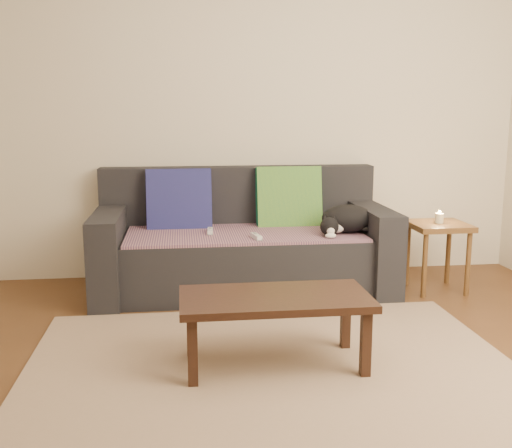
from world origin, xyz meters
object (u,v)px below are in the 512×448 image
Objects in this scene: sofa at (243,247)px; side_table at (438,235)px; wii_remote_b at (256,236)px; coffee_table at (275,304)px; cat at (346,219)px; wii_remote_a at (210,231)px.

side_table is (1.39, -0.23, 0.10)m from sofa.
wii_remote_b is 0.16× the size of coffee_table.
sofa reaches higher than side_table.
side_table is at bearing -9.42° from sofa.
cat is 0.91× the size of side_table.
wii_remote_a is 0.30× the size of side_table.
cat reaches higher than wii_remote_a.
side_table is at bearing -90.68° from wii_remote_a.
wii_remote_a is at bearing 41.84° from wii_remote_b.
sofa is at bearing 90.66° from coffee_table.
cat is 0.69m from side_table.
side_table is (1.33, 0.09, -0.04)m from wii_remote_b.
wii_remote_a is 1.00× the size of wii_remote_b.
cat is 3.02× the size of wii_remote_a.
side_table is (0.68, -0.03, -0.12)m from cat.
sofa reaches higher than wii_remote_b.
cat is 0.97m from wii_remote_a.
wii_remote_b is at bearing -123.15° from wii_remote_a.
sofa is at bearing 170.58° from side_table.
wii_remote_a is (-0.96, 0.10, -0.08)m from cat.
side_table is at bearing -97.00° from wii_remote_b.
cat is 0.67m from wii_remote_b.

